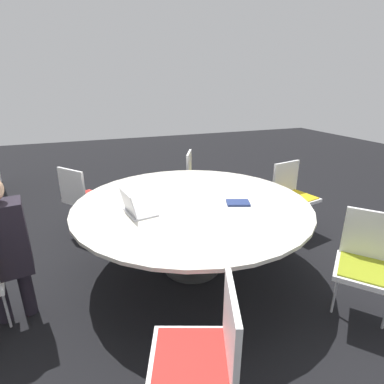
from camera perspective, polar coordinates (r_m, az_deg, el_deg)
ground_plane at (r=3.18m, az=0.00°, el=-14.06°), size 16.00×16.00×0.00m
conference_table at (r=2.87m, az=0.00°, el=-3.43°), size 2.21×2.21×0.72m
chair_1 at (r=1.69m, az=2.36°, el=-28.02°), size 0.56×0.55×0.87m
chair_2 at (r=2.69m, az=30.63°, el=-11.00°), size 0.61×0.60×0.87m
chair_3 at (r=3.91m, az=18.57°, el=0.12°), size 0.50×0.51×0.87m
chair_4 at (r=4.33m, az=1.12°, el=3.07°), size 0.58×0.57×0.87m
chair_5 at (r=3.83m, az=-20.15°, el=-0.49°), size 0.61×0.60×0.87m
person_0 at (r=2.55m, az=-32.73°, el=-8.19°), size 0.30×0.39×1.22m
laptop at (r=2.61m, az=-10.74°, el=-3.05°), size 0.33×0.29×0.21m
spiral_notebook at (r=2.83m, az=8.76°, el=-2.04°), size 0.21×0.25×0.02m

